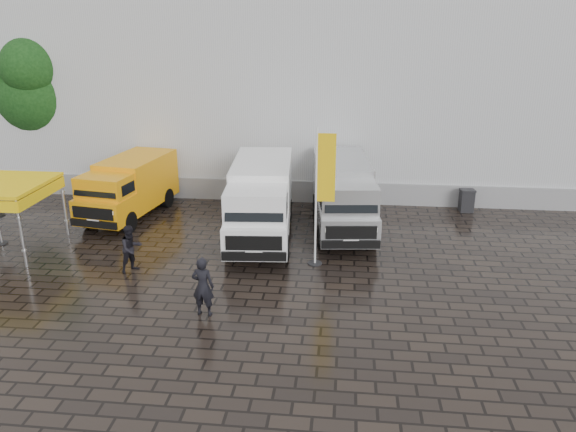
{
  "coord_description": "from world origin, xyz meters",
  "views": [
    {
      "loc": [
        1.95,
        -17.0,
        8.13
      ],
      "look_at": [
        -0.11,
        2.2,
        1.31
      ],
      "focal_mm": 35.0,
      "sensor_mm": 36.0,
      "label": 1
    }
  ],
  "objects_px": {
    "wheelie_bin": "(467,200)",
    "van_white": "(261,203)",
    "van_yellow": "(129,189)",
    "flagpole": "(322,191)",
    "person_front": "(203,286)",
    "person_tent": "(131,249)",
    "cocktail_table": "(0,230)",
    "van_silver": "(343,197)"
  },
  "relations": [
    {
      "from": "wheelie_bin",
      "to": "van_white",
      "type": "bearing_deg",
      "value": -158.06
    },
    {
      "from": "wheelie_bin",
      "to": "van_yellow",
      "type": "bearing_deg",
      "value": -174.93
    },
    {
      "from": "flagpole",
      "to": "wheelie_bin",
      "type": "relative_size",
      "value": 4.78
    },
    {
      "from": "person_front",
      "to": "person_tent",
      "type": "relative_size",
      "value": 1.1
    },
    {
      "from": "van_white",
      "to": "person_front",
      "type": "height_order",
      "value": "van_white"
    },
    {
      "from": "van_yellow",
      "to": "person_front",
      "type": "xyz_separation_m",
      "value": [
        5.26,
        -8.01,
        -0.34
      ]
    },
    {
      "from": "cocktail_table",
      "to": "van_white",
      "type": "bearing_deg",
      "value": 9.73
    },
    {
      "from": "wheelie_bin",
      "to": "van_silver",
      "type": "bearing_deg",
      "value": -156.38
    },
    {
      "from": "cocktail_table",
      "to": "person_front",
      "type": "relative_size",
      "value": 0.64
    },
    {
      "from": "van_yellow",
      "to": "person_front",
      "type": "height_order",
      "value": "van_yellow"
    },
    {
      "from": "van_white",
      "to": "flagpole",
      "type": "bearing_deg",
      "value": -47.61
    },
    {
      "from": "cocktail_table",
      "to": "wheelie_bin",
      "type": "relative_size",
      "value": 1.14
    },
    {
      "from": "van_yellow",
      "to": "person_front",
      "type": "distance_m",
      "value": 9.59
    },
    {
      "from": "van_white",
      "to": "wheelie_bin",
      "type": "distance_m",
      "value": 9.57
    },
    {
      "from": "person_tent",
      "to": "flagpole",
      "type": "bearing_deg",
      "value": -40.92
    },
    {
      "from": "van_silver",
      "to": "wheelie_bin",
      "type": "bearing_deg",
      "value": 21.1
    },
    {
      "from": "van_silver",
      "to": "person_tent",
      "type": "distance_m",
      "value": 8.51
    },
    {
      "from": "flagpole",
      "to": "van_yellow",
      "type": "bearing_deg",
      "value": 153.94
    },
    {
      "from": "person_front",
      "to": "van_white",
      "type": "bearing_deg",
      "value": -91.13
    },
    {
      "from": "van_white",
      "to": "van_silver",
      "type": "xyz_separation_m",
      "value": [
        3.11,
        1.3,
        -0.07
      ]
    },
    {
      "from": "van_yellow",
      "to": "van_white",
      "type": "height_order",
      "value": "van_white"
    },
    {
      "from": "van_silver",
      "to": "flagpole",
      "type": "height_order",
      "value": "flagpole"
    },
    {
      "from": "van_yellow",
      "to": "wheelie_bin",
      "type": "distance_m",
      "value": 14.77
    },
    {
      "from": "van_silver",
      "to": "wheelie_bin",
      "type": "relative_size",
      "value": 6.28
    },
    {
      "from": "cocktail_table",
      "to": "person_tent",
      "type": "relative_size",
      "value": 0.7
    },
    {
      "from": "cocktail_table",
      "to": "person_tent",
      "type": "xyz_separation_m",
      "value": [
        5.89,
        -1.82,
        0.25
      ]
    },
    {
      "from": "cocktail_table",
      "to": "person_tent",
      "type": "distance_m",
      "value": 6.17
    },
    {
      "from": "van_silver",
      "to": "person_front",
      "type": "bearing_deg",
      "value": -123.7
    },
    {
      "from": "wheelie_bin",
      "to": "person_front",
      "type": "xyz_separation_m",
      "value": [
        -9.32,
        -10.29,
        0.39
      ]
    },
    {
      "from": "flagpole",
      "to": "van_silver",
      "type": "bearing_deg",
      "value": 78.93
    },
    {
      "from": "van_yellow",
      "to": "cocktail_table",
      "type": "height_order",
      "value": "van_yellow"
    },
    {
      "from": "person_tent",
      "to": "van_silver",
      "type": "bearing_deg",
      "value": -17.6
    },
    {
      "from": "cocktail_table",
      "to": "wheelie_bin",
      "type": "xyz_separation_m",
      "value": [
        18.35,
        5.81,
        -0.07
      ]
    },
    {
      "from": "cocktail_table",
      "to": "person_tent",
      "type": "bearing_deg",
      "value": -17.21
    },
    {
      "from": "wheelie_bin",
      "to": "person_tent",
      "type": "distance_m",
      "value": 14.62
    },
    {
      "from": "van_yellow",
      "to": "cocktail_table",
      "type": "relative_size",
      "value": 4.67
    },
    {
      "from": "van_white",
      "to": "flagpole",
      "type": "distance_m",
      "value": 3.53
    },
    {
      "from": "person_tent",
      "to": "wheelie_bin",
      "type": "bearing_deg",
      "value": -20.54
    },
    {
      "from": "van_white",
      "to": "cocktail_table",
      "type": "xyz_separation_m",
      "value": [
        -9.77,
        -1.68,
        -0.86
      ]
    },
    {
      "from": "van_silver",
      "to": "person_tent",
      "type": "height_order",
      "value": "van_silver"
    },
    {
      "from": "van_silver",
      "to": "cocktail_table",
      "type": "bearing_deg",
      "value": -173.34
    },
    {
      "from": "van_yellow",
      "to": "flagpole",
      "type": "bearing_deg",
      "value": -16.96
    }
  ]
}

